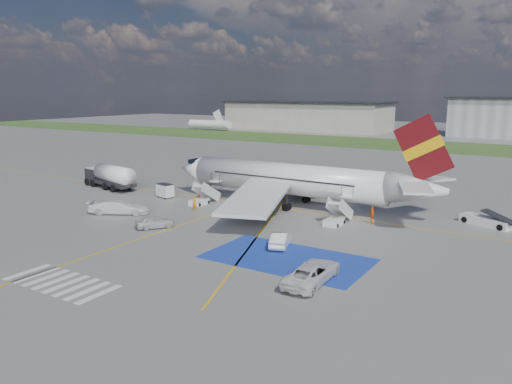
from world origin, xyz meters
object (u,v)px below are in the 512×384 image
at_px(fuel_tanker, 110,178).
at_px(van_white_a, 312,269).
at_px(car_silver_b, 281,239).
at_px(van_white_b, 119,205).
at_px(car_silver_a, 155,222).
at_px(belt_loader, 487,221).
at_px(airliner, 297,180).
at_px(gpu_cart, 165,191).

xyz_separation_m(fuel_tanker, van_white_a, (41.71, -17.59, -0.48)).
distance_m(car_silver_b, van_white_b, 22.33).
relative_size(car_silver_a, car_silver_b, 0.95).
distance_m(car_silver_b, van_white_a, 9.04).
xyz_separation_m(belt_loader, car_silver_a, (-29.43, -19.89, 0.25)).
bearing_deg(car_silver_b, fuel_tanker, -36.67).
xyz_separation_m(car_silver_b, van_white_b, (-22.31, 0.84, 0.36)).
bearing_deg(car_silver_a, van_white_b, 16.94).
relative_size(car_silver_b, van_white_b, 0.78).
distance_m(fuel_tanker, car_silver_a, 24.62).
height_order(airliner, gpu_cart, airliner).
bearing_deg(gpu_cart, belt_loader, 23.13).
bearing_deg(van_white_b, car_silver_b, -120.91).
bearing_deg(belt_loader, car_silver_b, -107.19).
xyz_separation_m(fuel_tanker, car_silver_a, (21.04, -12.77, -0.81)).
height_order(airliner, car_silver_a, airliner).
relative_size(gpu_cart, car_silver_a, 0.63).
bearing_deg(car_silver_a, belt_loader, -112.01).
bearing_deg(airliner, car_silver_b, -67.59).
distance_m(fuel_tanker, gpu_cart, 11.39).
height_order(fuel_tanker, van_white_a, fuel_tanker).
relative_size(belt_loader, car_silver_b, 1.40).
xyz_separation_m(car_silver_a, car_silver_b, (14.31, 1.60, 0.01)).
distance_m(airliner, fuel_tanker, 29.39).
height_order(belt_loader, van_white_b, van_white_b).
bearing_deg(airliner, car_silver_a, -115.28).
bearing_deg(van_white_a, car_silver_a, -16.30).
xyz_separation_m(car_silver_a, van_white_b, (-7.99, 2.44, 0.37)).
bearing_deg(fuel_tanker, belt_loader, 20.02).
distance_m(airliner, belt_loader, 21.84).
distance_m(car_silver_a, van_white_b, 8.37).
distance_m(airliner, gpu_cart, 18.47).
bearing_deg(belt_loader, gpu_cart, -146.49).
bearing_deg(car_silver_a, fuel_tanker, 2.67).
xyz_separation_m(airliner, car_silver_b, (6.32, -15.32, -2.70)).
distance_m(gpu_cart, van_white_b, 9.90).
bearing_deg(van_white_b, belt_loader, -93.76).
bearing_deg(car_silver_b, car_silver_a, -12.75).
height_order(airliner, fuel_tanker, airliner).
bearing_deg(belt_loader, fuel_tanker, -149.59).
bearing_deg(van_white_a, van_white_b, -17.39).
distance_m(car_silver_a, van_white_a, 21.23).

